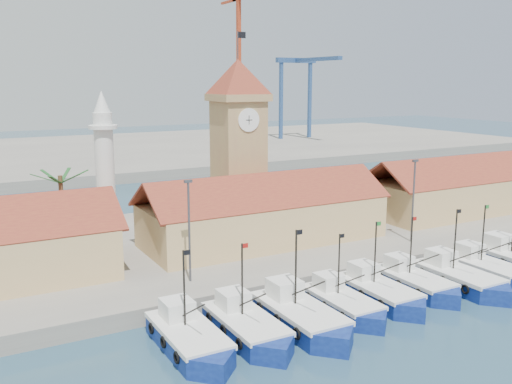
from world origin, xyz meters
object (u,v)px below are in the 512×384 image
clock_tower (238,141)px  minaret (105,167)px  boat_0 (190,341)px  boat_5 (416,284)px

clock_tower → minaret: clock_tower is taller
clock_tower → boat_0: bearing=-124.2°
boat_5 → minaret: size_ratio=0.58×
boat_0 → minaret: minaret is taller
boat_0 → minaret: 27.02m
boat_0 → minaret: bearing=87.9°
boat_0 → boat_5: (22.30, 0.84, -0.04)m
boat_0 → boat_5: boat_0 is taller
boat_5 → clock_tower: clock_tower is taller
boat_0 → minaret: (0.94, 25.48, 8.95)m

